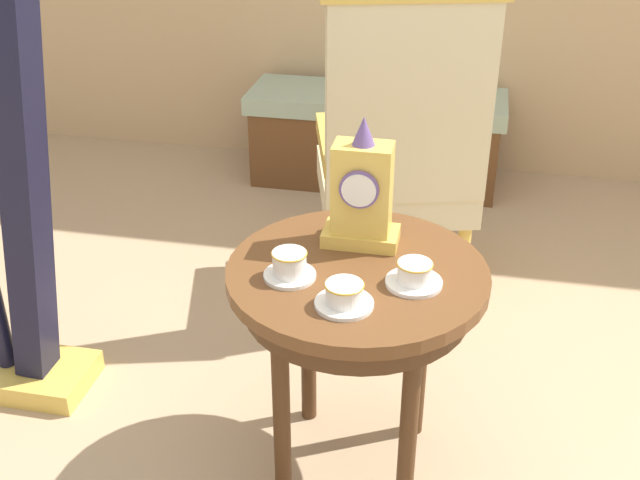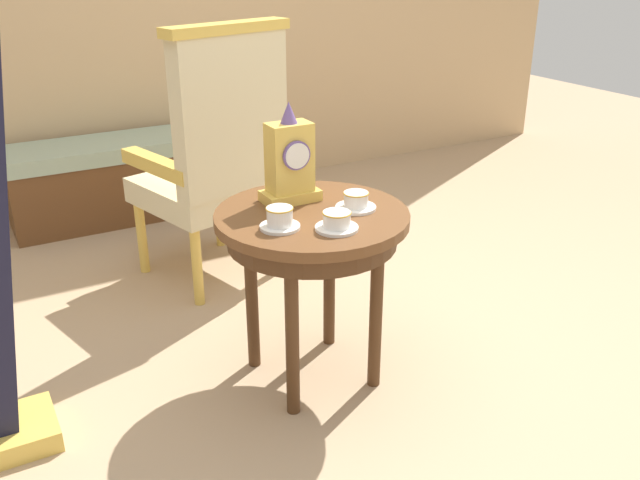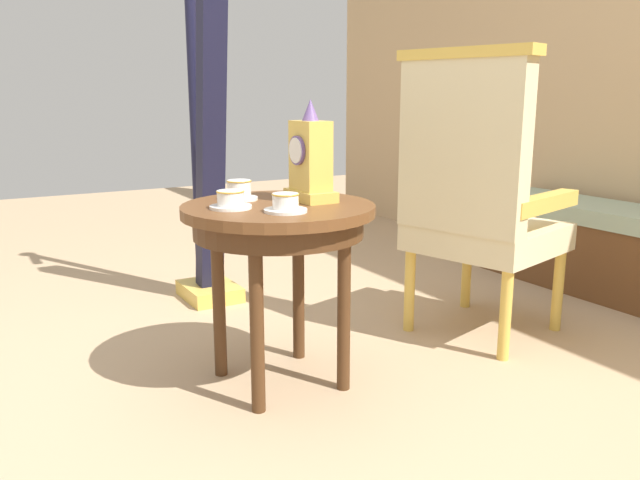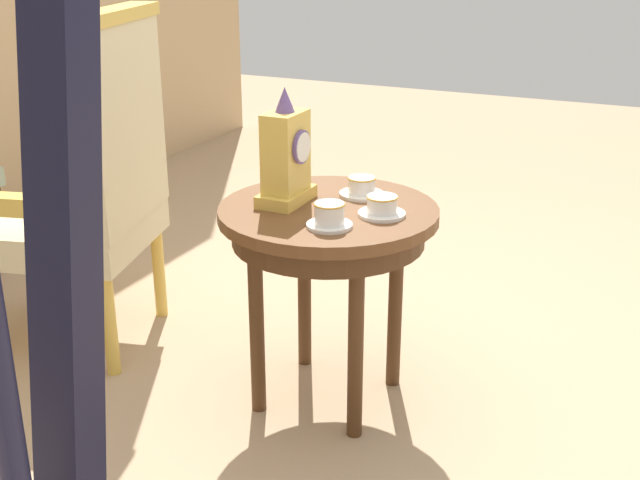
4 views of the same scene
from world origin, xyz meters
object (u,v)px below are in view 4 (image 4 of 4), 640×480
at_px(side_table, 328,234).
at_px(teacup_center, 362,188).
at_px(teacup_right, 382,207).
at_px(mantel_clock, 286,157).
at_px(teacup_left, 329,216).
at_px(armchair, 93,179).
at_px(harp, 45,288).

xyz_separation_m(side_table, teacup_center, (0.14, -0.04, 0.11)).
xyz_separation_m(teacup_right, mantel_clock, (-0.01, 0.29, 0.11)).
bearing_deg(teacup_left, armchair, 80.43).
xyz_separation_m(mantel_clock, harp, (-0.97, -0.00, -0.01)).
height_order(side_table, teacup_left, teacup_left).
xyz_separation_m(armchair, harp, (-0.99, -0.74, 0.15)).
bearing_deg(mantel_clock, armchair, 88.40).
distance_m(mantel_clock, armchair, 0.75).
bearing_deg(teacup_right, armchair, 89.35).
relative_size(teacup_left, armchair, 0.11).
xyz_separation_m(side_table, teacup_left, (-0.15, -0.07, 0.11)).
height_order(teacup_right, armchair, armchair).
xyz_separation_m(side_table, armchair, (0.01, 0.86, 0.05)).
bearing_deg(teacup_right, teacup_center, 40.11).
relative_size(side_table, armchair, 0.56).
bearing_deg(mantel_clock, side_table, -84.26).
height_order(teacup_right, harp, harp).
xyz_separation_m(teacup_center, armchair, (-0.13, 0.91, -0.06)).
bearing_deg(armchair, side_table, -90.52).
xyz_separation_m(teacup_center, mantel_clock, (-0.15, 0.17, 0.11)).
relative_size(teacup_right, teacup_center, 1.00).
relative_size(side_table, teacup_right, 4.78).
height_order(teacup_center, mantel_clock, mantel_clock).
distance_m(teacup_right, teacup_center, 0.19).
distance_m(teacup_left, harp, 0.86).
distance_m(side_table, mantel_clock, 0.25).
relative_size(side_table, teacup_center, 4.77).
bearing_deg(harp, teacup_right, -16.56).
relative_size(armchair, harp, 0.62).
relative_size(teacup_right, armchair, 0.12).
bearing_deg(harp, teacup_center, -8.65).
relative_size(teacup_left, teacup_center, 0.94).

